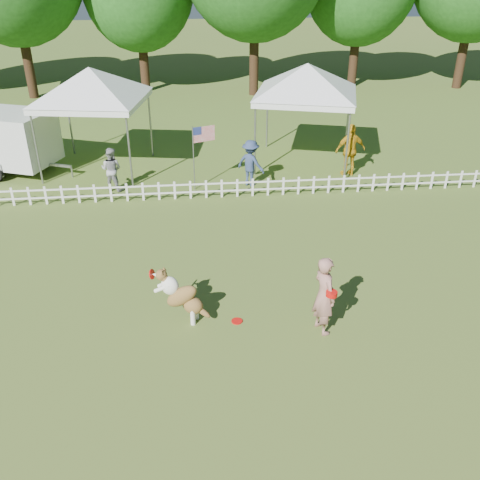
{
  "coord_description": "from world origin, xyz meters",
  "views": [
    {
      "loc": [
        -0.74,
        -8.83,
        6.96
      ],
      "look_at": [
        0.34,
        2.0,
        1.1
      ],
      "focal_mm": 40.0,
      "sensor_mm": 36.0,
      "label": 1
    }
  ],
  "objects": [
    {
      "name": "picket_fence",
      "position": [
        0.0,
        7.0,
        0.3
      ],
      "size": [
        22.0,
        0.08,
        0.6
      ],
      "primitive_type": null,
      "color": "silver",
      "rests_on": "ground"
    },
    {
      "name": "flag_pole",
      "position": [
        -0.6,
        7.75,
        1.07
      ],
      "size": [
        0.79,
        0.38,
        2.13
      ],
      "primitive_type": null,
      "rotation": [
        0.0,
        0.0,
        0.38
      ],
      "color": "gray",
      "rests_on": "ground"
    },
    {
      "name": "ground",
      "position": [
        0.0,
        0.0,
        0.0
      ],
      "size": [
        120.0,
        120.0,
        0.0
      ],
      "primitive_type": "plane",
      "color": "#3F6720",
      "rests_on": "ground"
    },
    {
      "name": "dog",
      "position": [
        -1.02,
        0.56,
        0.6
      ],
      "size": [
        1.22,
        0.77,
        1.19
      ],
      "primitive_type": null,
      "rotation": [
        0.0,
        0.0,
        -0.36
      ],
      "color": "brown",
      "rests_on": "ground"
    },
    {
      "name": "handler",
      "position": [
        1.84,
        -0.08,
        0.87
      ],
      "size": [
        0.59,
        0.73,
        1.74
      ],
      "primitive_type": "imported",
      "rotation": [
        0.0,
        0.0,
        1.89
      ],
      "color": "#9E6A5E",
      "rests_on": "ground"
    },
    {
      "name": "spectator_c",
      "position": [
        4.85,
        8.52,
        0.92
      ],
      "size": [
        1.12,
        0.56,
        1.83
      ],
      "primitive_type": "imported",
      "rotation": [
        0.0,
        0.0,
        3.25
      ],
      "color": "gold",
      "rests_on": "ground"
    },
    {
      "name": "frisbee_on_turf",
      "position": [
        0.11,
        0.37,
        0.01
      ],
      "size": [
        0.31,
        0.31,
        0.02
      ],
      "primitive_type": "cylinder",
      "rotation": [
        0.0,
        0.0,
        -0.41
      ],
      "color": "red",
      "rests_on": "ground"
    },
    {
      "name": "canopy_tent_left",
      "position": [
        -3.96,
        10.05,
        1.76
      ],
      "size": [
        3.94,
        3.94,
        3.52
      ],
      "primitive_type": null,
      "rotation": [
        0.0,
        0.0,
        -0.17
      ],
      "color": "white",
      "rests_on": "ground"
    },
    {
      "name": "spectator_b",
      "position": [
        1.29,
        7.93,
        0.78
      ],
      "size": [
        1.15,
        1.09,
        1.57
      ],
      "primitive_type": "imported",
      "rotation": [
        0.0,
        0.0,
        2.45
      ],
      "color": "navy",
      "rests_on": "ground"
    },
    {
      "name": "spectator_a",
      "position": [
        -3.29,
        7.96,
        0.73
      ],
      "size": [
        0.85,
        0.76,
        1.45
      ],
      "primitive_type": "imported",
      "rotation": [
        0.0,
        0.0,
        2.8
      ],
      "color": "#949398",
      "rests_on": "ground"
    },
    {
      "name": "canopy_tent_right",
      "position": [
        3.49,
        9.97,
        1.76
      ],
      "size": [
        4.22,
        4.22,
        3.53
      ],
      "primitive_type": null,
      "rotation": [
        0.0,
        0.0,
        -0.28
      ],
      "color": "white",
      "rests_on": "ground"
    }
  ]
}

